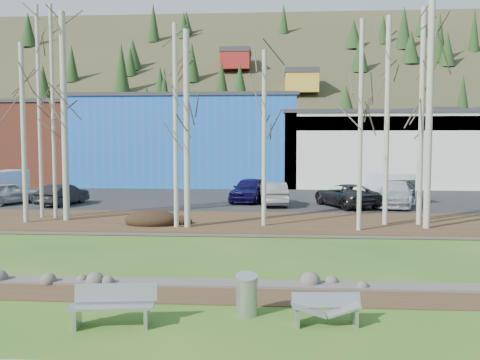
# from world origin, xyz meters

# --- Properties ---
(ground) EXTENTS (200.00, 200.00, 0.00)m
(ground) POSITION_xyz_m (0.00, 0.00, 0.00)
(ground) COLOR #295519
(ground) RESTS_ON ground
(dirt_strip) EXTENTS (80.00, 1.80, 0.03)m
(dirt_strip) POSITION_xyz_m (0.00, 2.10, 0.01)
(dirt_strip) COLOR #382616
(dirt_strip) RESTS_ON ground
(near_bank_rocks) EXTENTS (80.00, 0.80, 0.50)m
(near_bank_rocks) POSITION_xyz_m (0.00, 3.10, 0.00)
(near_bank_rocks) COLOR #47423D
(near_bank_rocks) RESTS_ON ground
(river) EXTENTS (80.00, 8.00, 0.90)m
(river) POSITION_xyz_m (0.00, 7.20, 0.00)
(river) COLOR #131E30
(river) RESTS_ON ground
(far_bank_rocks) EXTENTS (80.00, 0.80, 0.46)m
(far_bank_rocks) POSITION_xyz_m (0.00, 11.30, 0.00)
(far_bank_rocks) COLOR #47423D
(far_bank_rocks) RESTS_ON ground
(far_bank) EXTENTS (80.00, 7.00, 0.15)m
(far_bank) POSITION_xyz_m (0.00, 14.50, 0.07)
(far_bank) COLOR #382616
(far_bank) RESTS_ON ground
(parking_lot) EXTENTS (80.00, 14.00, 0.14)m
(parking_lot) POSITION_xyz_m (0.00, 25.00, 0.07)
(parking_lot) COLOR black
(parking_lot) RESTS_ON ground
(building_brick) EXTENTS (16.32, 12.24, 7.80)m
(building_brick) POSITION_xyz_m (-24.00, 39.00, 3.91)
(building_brick) COLOR #97452F
(building_brick) RESTS_ON ground
(building_blue) EXTENTS (20.40, 12.24, 8.30)m
(building_blue) POSITION_xyz_m (-6.00, 39.00, 4.16)
(building_blue) COLOR blue
(building_blue) RESTS_ON ground
(building_white) EXTENTS (18.36, 12.24, 6.80)m
(building_white) POSITION_xyz_m (12.00, 38.98, 3.41)
(building_white) COLOR silver
(building_white) RESTS_ON ground
(hillside) EXTENTS (160.00, 72.00, 35.00)m
(hillside) POSITION_xyz_m (0.00, 84.00, 17.50)
(hillside) COLOR #32301D
(hillside) RESTS_ON ground
(bench_intact) EXTENTS (1.93, 0.81, 0.94)m
(bench_intact) POSITION_xyz_m (-1.28, -0.42, 0.47)
(bench_intact) COLOR #A5A7AA
(bench_intact) RESTS_ON ground
(bench_damaged) EXTENTS (1.62, 0.66, 0.70)m
(bench_damaged) POSITION_xyz_m (3.57, 0.01, 0.36)
(bench_damaged) COLOR #A5A7AA
(bench_damaged) RESTS_ON ground
(litter_bin) EXTENTS (0.59, 0.59, 0.91)m
(litter_bin) POSITION_xyz_m (1.71, 0.54, 0.45)
(litter_bin) COLOR #A5A7AA
(litter_bin) RESTS_ON ground
(seagull) EXTENTS (0.43, 0.20, 0.31)m
(seagull) POSITION_xyz_m (-2.38, 1.85, 0.17)
(seagull) COLOR gold
(seagull) RESTS_ON ground
(dirt_mound) EXTENTS (2.65, 1.87, 0.52)m
(dirt_mound) POSITION_xyz_m (-3.64, 13.20, 0.41)
(dirt_mound) COLOR black
(dirt_mound) RESTS_ON far_bank
(birch_0) EXTENTS (0.24, 0.24, 8.81)m
(birch_0) POSITION_xyz_m (-10.04, 13.39, 4.55)
(birch_0) COLOR beige
(birch_0) RESTS_ON far_bank
(birch_1) EXTENTS (0.19, 0.19, 11.03)m
(birch_1) POSITION_xyz_m (-9.96, 15.03, 5.66)
(birch_1) COLOR beige
(birch_1) RESTS_ON far_bank
(birch_2) EXTENTS (0.32, 0.32, 10.47)m
(birch_2) POSITION_xyz_m (-8.33, 14.28, 5.38)
(birch_2) COLOR beige
(birch_2) RESTS_ON far_bank
(birch_3) EXTENTS (0.22, 0.22, 9.42)m
(birch_3) POSITION_xyz_m (-2.30, 12.49, 4.86)
(birch_3) COLOR beige
(birch_3) RESTS_ON far_bank
(birch_4) EXTENTS (0.29, 0.29, 9.14)m
(birch_4) POSITION_xyz_m (-1.78, 12.54, 4.72)
(birch_4) COLOR beige
(birch_4) RESTS_ON far_bank
(birch_5) EXTENTS (0.22, 0.22, 8.28)m
(birch_5) POSITION_xyz_m (1.79, 13.21, 4.29)
(birch_5) COLOR beige
(birch_5) RESTS_ON far_bank
(birch_6) EXTENTS (0.20, 0.20, 9.43)m
(birch_6) POSITION_xyz_m (6.12, 12.22, 4.86)
(birch_6) COLOR beige
(birch_6) RESTS_ON far_bank
(birch_7) EXTENTS (0.31, 0.31, 11.58)m
(birch_7) POSITION_xyz_m (9.34, 13.01, 5.94)
(birch_7) COLOR beige
(birch_7) RESTS_ON far_bank
(birch_8) EXTENTS (0.25, 0.25, 9.94)m
(birch_8) POSITION_xyz_m (7.64, 13.97, 5.12)
(birch_8) COLOR beige
(birch_8) RESTS_ON far_bank
(birch_9) EXTENTS (0.25, 0.25, 10.33)m
(birch_9) POSITION_xyz_m (9.28, 14.10, 5.31)
(birch_9) COLOR beige
(birch_9) RESTS_ON far_bank
(birch_10) EXTENTS (0.19, 0.19, 11.03)m
(birch_10) POSITION_xyz_m (-9.23, 15.03, 5.66)
(birch_10) COLOR beige
(birch_10) RESTS_ON far_bank
(car_0) EXTENTS (3.46, 4.53, 1.44)m
(car_0) POSITION_xyz_m (-14.74, 20.59, 0.86)
(car_0) COLOR silver
(car_0) RESTS_ON parking_lot
(car_1) EXTENTS (2.19, 4.18, 1.31)m
(car_1) POSITION_xyz_m (-11.09, 20.50, 0.80)
(car_1) COLOR black
(car_1) RESTS_ON parking_lot
(car_2) EXTENTS (2.78, 4.97, 1.60)m
(car_2) POSITION_xyz_m (0.57, 23.10, 0.94)
(car_2) COLOR #150E49
(car_2) RESTS_ON parking_lot
(car_3) EXTENTS (1.96, 4.54, 1.45)m
(car_3) POSITION_xyz_m (2.15, 21.38, 0.87)
(car_3) COLOR #A5A4A6
(car_3) RESTS_ON parking_lot
(car_4) EXTENTS (4.14, 5.56, 1.40)m
(car_4) POSITION_xyz_m (6.63, 20.89, 0.84)
(car_4) COLOR black
(car_4) RESTS_ON parking_lot
(car_5) EXTENTS (3.58, 5.68, 1.53)m
(car_5) POSITION_xyz_m (9.70, 21.28, 0.91)
(car_5) COLOR silver
(car_5) RESTS_ON parking_lot
(van_white) EXTENTS (2.58, 4.72, 1.95)m
(van_white) POSITION_xyz_m (9.85, 23.88, 1.12)
(van_white) COLOR white
(van_white) RESTS_ON parking_lot
(van_grey) EXTENTS (2.37, 4.47, 1.86)m
(van_grey) POSITION_xyz_m (-17.40, 24.57, 1.07)
(van_grey) COLOR silver
(van_grey) RESTS_ON parking_lot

